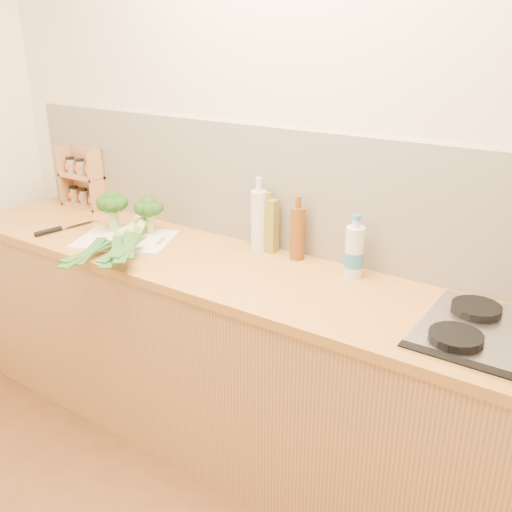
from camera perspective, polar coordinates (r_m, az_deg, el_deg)
The scene contains 14 objects.
room_shell at distance 2.48m, azimuth 3.26°, elevation 6.43°, with size 3.50×3.50×3.50m.
counter at distance 2.55m, azimuth -0.54°, elevation -10.81°, with size 3.20×0.62×0.90m.
chopping_board at distance 2.74m, azimuth -12.93°, elevation 1.60°, with size 0.43×0.32×0.01m, color white.
broccoli_left at distance 2.82m, azimuth -14.21°, elevation 5.14°, with size 0.15×0.15×0.20m.
broccoli_right at distance 2.76m, azimuth -10.70°, elevation 4.76°, with size 0.14×0.14×0.18m.
leek_front at distance 2.72m, azimuth -13.61°, elevation 2.07°, with size 0.24×0.68×0.04m.
leek_mid at distance 2.66m, azimuth -12.74°, elevation 2.09°, with size 0.40×0.57×0.04m.
leek_back at distance 2.64m, azimuth -11.80°, elevation 2.43°, with size 0.40×0.55×0.04m.
chefs_knife at distance 2.96m, azimuth -19.36°, elevation 2.49°, with size 0.08×0.34×0.02m.
spice_rack at distance 3.32m, azimuth -16.81°, elevation 7.17°, with size 0.27×0.11×0.33m.
oil_tin at distance 2.51m, azimuth 1.27°, elevation 3.12°, with size 0.08×0.05×0.27m.
glass_bottle at distance 2.51m, azimuth 0.28°, elevation 3.61°, with size 0.07×0.07×0.33m.
amber_bottle at distance 2.43m, azimuth 4.17°, elevation 2.37°, with size 0.06×0.06×0.28m.
water_bottle at distance 2.29m, azimuth 9.79°, elevation 0.29°, with size 0.08×0.08×0.24m.
Camera 1 is at (1.24, -0.56, 1.82)m, focal length 40.00 mm.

